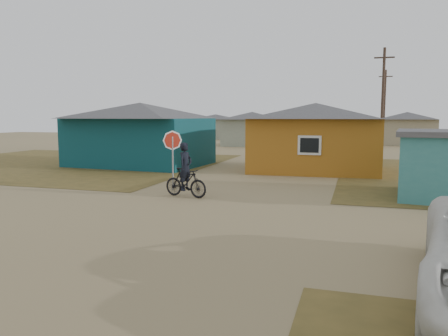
# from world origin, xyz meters

# --- Properties ---
(ground) EXTENTS (120.00, 120.00, 0.00)m
(ground) POSITION_xyz_m (0.00, 0.00, 0.00)
(ground) COLOR #8F7B52
(grass_nw) EXTENTS (20.00, 18.00, 0.00)m
(grass_nw) POSITION_xyz_m (-14.00, 13.00, 0.01)
(grass_nw) COLOR brown
(grass_nw) RESTS_ON ground
(house_teal) EXTENTS (8.93, 7.08, 4.00)m
(house_teal) POSITION_xyz_m (-8.50, 13.50, 2.05)
(house_teal) COLOR #0B3840
(house_teal) RESTS_ON ground
(house_yellow) EXTENTS (7.72, 6.76, 3.90)m
(house_yellow) POSITION_xyz_m (2.50, 14.00, 2.00)
(house_yellow) COLOR #A76519
(house_yellow) RESTS_ON ground
(house_pale_west) EXTENTS (7.04, 6.15, 3.60)m
(house_pale_west) POSITION_xyz_m (-6.00, 34.00, 1.86)
(house_pale_west) COLOR gray
(house_pale_west) RESTS_ON ground
(house_beige_east) EXTENTS (6.95, 6.05, 3.60)m
(house_beige_east) POSITION_xyz_m (10.00, 40.00, 1.86)
(house_beige_east) COLOR gray
(house_beige_east) RESTS_ON ground
(house_pale_north) EXTENTS (6.28, 5.81, 3.40)m
(house_pale_north) POSITION_xyz_m (-14.00, 46.00, 1.75)
(house_pale_north) COLOR gray
(house_pale_north) RESTS_ON ground
(utility_pole_near) EXTENTS (1.40, 0.20, 8.00)m
(utility_pole_near) POSITION_xyz_m (6.50, 22.00, 4.14)
(utility_pole_near) COLOR #423127
(utility_pole_near) RESTS_ON ground
(utility_pole_far) EXTENTS (1.40, 0.20, 8.00)m
(utility_pole_far) POSITION_xyz_m (7.50, 38.00, 4.14)
(utility_pole_far) COLOR #423127
(utility_pole_far) RESTS_ON ground
(stop_sign) EXTENTS (0.81, 0.28, 2.54)m
(stop_sign) POSITION_xyz_m (-2.61, 5.16, 1.86)
(stop_sign) COLOR gray
(stop_sign) RESTS_ON ground
(cyclist) EXTENTS (1.96, 0.93, 2.13)m
(cyclist) POSITION_xyz_m (-1.50, 3.85, 0.78)
(cyclist) COLOR black
(cyclist) RESTS_ON ground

